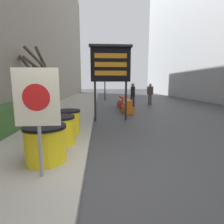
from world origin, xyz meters
The scene contains 15 objects.
ground_plane centered at (0.00, 0.00, 0.00)m, with size 120.00×120.00×0.00m, color #38383A.
hedge_strip centered at (-2.97, 3.11, 0.56)m, with size 0.90×5.41×0.84m.
bare_tree centered at (-2.95, 6.44, 1.92)m, with size 1.97×1.57×3.44m.
barrel_drum_foreground centered at (-0.82, 0.52, 0.52)m, with size 0.85×0.85×0.77m.
barrel_drum_middle centered at (-0.79, 1.58, 0.52)m, with size 0.85×0.85×0.77m.
barrel_drum_back centered at (-0.76, 2.64, 0.52)m, with size 0.85×0.85×0.77m.
warning_sign centered at (-0.72, -0.11, 1.42)m, with size 0.73×0.08×1.86m.
message_board centered at (0.83, 5.26, 2.61)m, with size 1.96×0.36×3.49m.
jersey_barrier_orange_near centered at (2.01, 7.57, 0.36)m, with size 0.56×1.60×0.81m.
jersey_barrier_red_striped centered at (2.01, 9.78, 0.38)m, with size 0.62×1.97×0.87m.
traffic_cone_near centered at (1.97, 11.01, 0.39)m, with size 0.45×0.45×0.80m.
traffic_cone_mid centered at (2.14, 11.84, 0.27)m, with size 0.32×0.32×0.56m.
traffic_light_near_curb centered at (0.89, 15.79, 2.80)m, with size 0.28×0.44×3.86m.
pedestrian_worker centered at (4.55, 11.45, 1.06)m, with size 0.55×0.47×1.79m.
pedestrian_passerby centered at (2.66, 9.27, 1.07)m, with size 0.34×0.51×1.82m.
Camera 1 is at (0.30, -3.02, 1.73)m, focal length 28.00 mm.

